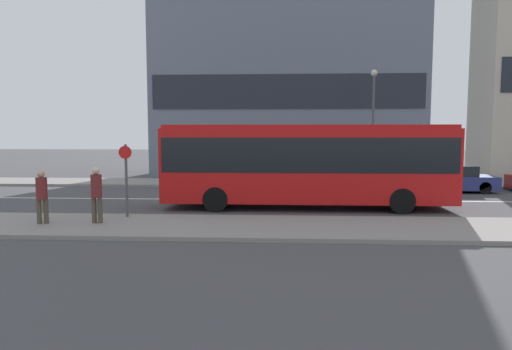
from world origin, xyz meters
TOP-DOWN VIEW (x-y plane):
  - ground_plane at (0.00, 0.00)m, footprint 120.00×120.00m
  - sidewalk_near at (0.00, -6.25)m, footprint 44.00×3.50m
  - sidewalk_far at (0.00, 6.25)m, footprint 44.00×3.50m
  - lane_centerline at (0.00, 0.00)m, footprint 41.80×0.16m
  - apartment_block_left_tower at (3.95, 12.71)m, footprint 18.26×6.50m
  - city_bus at (4.60, -2.06)m, footprint 11.30×2.58m
  - parked_car_0 at (12.31, 3.38)m, footprint 4.05×1.86m
  - pedestrian_near_stop at (-3.95, -6.38)m, footprint 0.34×0.34m
  - pedestrian_down_pavement at (-2.26, -6.18)m, footprint 0.35×0.34m
  - bus_stop_sign at (-1.68, -5.05)m, footprint 0.44×0.12m
  - street_lamp at (8.68, 5.49)m, footprint 0.36×0.36m

SIDE VIEW (x-z plane):
  - ground_plane at x=0.00m, z-range 0.00..0.00m
  - lane_centerline at x=0.00m, z-range 0.00..0.01m
  - sidewalk_near at x=0.00m, z-range 0.00..0.13m
  - sidewalk_far at x=0.00m, z-range 0.00..0.13m
  - parked_car_0 at x=12.31m, z-range -0.04..1.31m
  - pedestrian_near_stop at x=-3.95m, z-range 0.24..1.94m
  - pedestrian_down_pavement at x=-2.26m, z-range 0.26..2.05m
  - bus_stop_sign at x=-1.68m, z-range 0.35..2.83m
  - city_bus at x=4.60m, z-range 0.25..3.56m
  - street_lamp at x=8.68m, z-range 0.87..7.19m
  - apartment_block_left_tower at x=3.95m, z-range -0.01..20.54m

